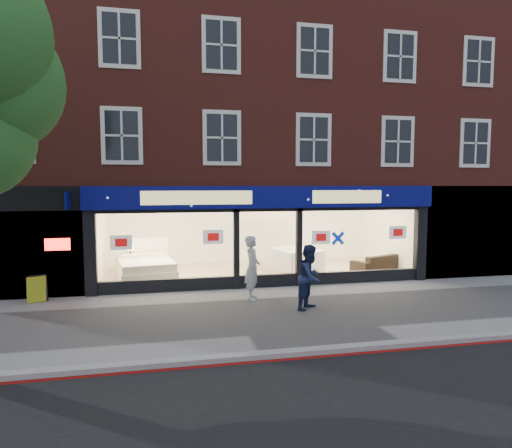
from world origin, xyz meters
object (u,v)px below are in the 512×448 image
object	(u,v)px
sofa	(377,262)
a_board	(37,289)
display_bed	(146,268)
pedestrian_blue	(310,277)
pedestrian_grey	(252,268)
mattress_stack	(295,259)

from	to	relation	value
sofa	a_board	world-z (taller)	a_board
display_bed	pedestrian_blue	xyz separation A→B (m)	(4.44, -4.54, 0.41)
a_board	pedestrian_blue	world-z (taller)	pedestrian_blue
pedestrian_grey	pedestrian_blue	bearing A→B (deg)	-119.32
display_bed	pedestrian_grey	size ratio (longest dim) A/B	1.36
display_bed	mattress_stack	size ratio (longest dim) A/B	1.12
pedestrian_grey	pedestrian_blue	size ratio (longest dim) A/B	1.07
display_bed	a_board	xyz separation A→B (m)	(-2.96, -2.27, -0.07)
mattress_stack	a_board	bearing A→B (deg)	-160.85
display_bed	pedestrian_grey	bearing A→B (deg)	-54.91
pedestrian_blue	sofa	bearing A→B (deg)	0.21
pedestrian_grey	pedestrian_blue	world-z (taller)	pedestrian_grey
a_board	sofa	bearing A→B (deg)	-9.73
mattress_stack	pedestrian_blue	size ratio (longest dim) A/B	1.29
display_bed	pedestrian_grey	distance (m)	4.50
display_bed	pedestrian_blue	distance (m)	6.36
pedestrian_grey	a_board	bearing A→B (deg)	96.98
display_bed	mattress_stack	world-z (taller)	display_bed
mattress_stack	sofa	xyz separation A→B (m)	(2.93, -1.05, -0.07)
sofa	a_board	bearing A→B (deg)	-11.90
a_board	pedestrian_grey	world-z (taller)	pedestrian_grey
sofa	mattress_stack	bearing A→B (deg)	-41.20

